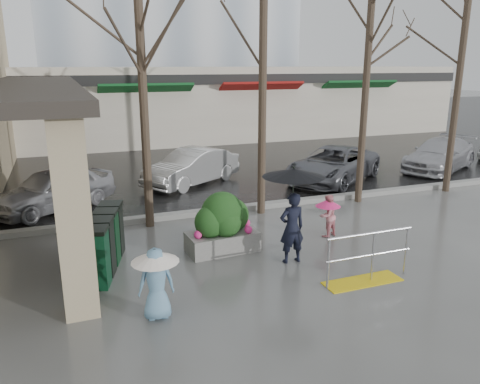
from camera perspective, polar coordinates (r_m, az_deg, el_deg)
ground at (r=9.98m, az=4.47°, el=-9.19°), size 120.00×120.00×0.00m
street_asphalt at (r=30.72m, az=-13.40°, el=7.15°), size 120.00×36.00×0.01m
curb at (r=13.44m, az=-2.80°, el=-2.29°), size 120.00×0.30×0.15m
canopy_slab at (r=16.22m, az=-24.46°, el=12.18°), size 2.80×18.00×0.25m
pillar_front at (r=8.05m, az=-19.62°, el=-2.81°), size 0.55×0.55×3.50m
pillar_back at (r=14.39m, az=-20.47°, el=4.81°), size 0.55×0.55×3.50m
storefront_row at (r=26.91m, az=-8.16°, el=10.62°), size 34.00×6.74×4.00m
handrail at (r=9.54m, az=15.15°, el=-8.44°), size 1.90×0.50×1.03m
tree_west at (r=11.99m, az=-12.18°, el=19.54°), size 3.20×3.20×6.80m
tree_midwest at (r=12.91m, az=2.87°, el=20.18°), size 3.20×3.20×7.00m
tree_mideast at (r=14.52m, az=15.47°, el=17.65°), size 3.20×3.20×6.50m
tree_east at (r=16.83m, az=25.81°, el=18.13°), size 3.20×3.20×7.20m
woman at (r=9.83m, az=6.44°, el=-1.16°), size 1.31×1.31×2.11m
child_pink at (r=11.70m, az=10.63°, el=-2.48°), size 0.63×0.63×1.06m
child_blue at (r=7.94m, az=-10.21°, el=-10.09°), size 0.79×0.79×1.24m
planter at (r=10.60m, az=-2.17°, el=-3.80°), size 1.64×0.95×1.39m
news_boxes at (r=10.09m, az=-16.18°, el=-5.85°), size 1.05×2.17×1.19m
car_a at (r=14.66m, az=-21.82°, el=0.36°), size 3.89×3.33×1.26m
car_b at (r=16.63m, az=-5.90°, el=3.06°), size 3.95×3.16×1.26m
car_c at (r=17.29m, az=11.30°, el=3.31°), size 4.93×4.25×1.26m
car_d at (r=20.50m, az=23.20°, el=4.22°), size 4.67×3.55×1.26m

